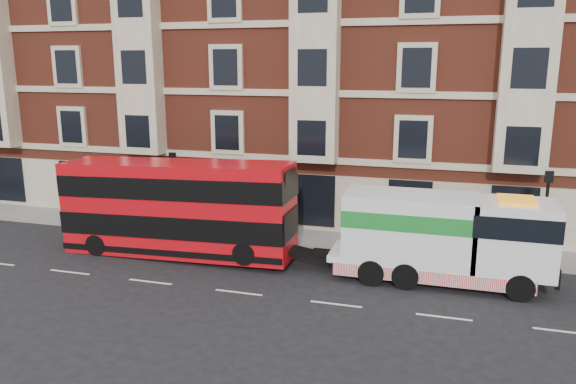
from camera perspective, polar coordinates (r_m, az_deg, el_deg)
The scene contains 8 objects.
ground at distance 23.07m, azimuth -5.02°, elevation -10.14°, with size 120.00×120.00×0.00m, color black.
sidewalk at distance 29.71m, azimuth 0.23°, elevation -4.56°, with size 90.00×3.00×0.15m, color slate.
victorian_terrace at distance 35.49m, azimuth 4.52°, elevation 14.62°, with size 45.00×12.00×20.40m.
lamp_post_west at distance 30.07m, azimuth -11.52°, elevation 0.51°, with size 0.35×0.15×4.35m.
lamp_post_east at distance 27.01m, azimuth 24.68°, elevation -1.85°, with size 0.35×0.15×4.35m.
double_decker_bus at distance 27.03m, azimuth -11.21°, elevation -1.48°, with size 11.20×2.57×4.53m.
tow_truck at distance 24.22m, azimuth 15.17°, elevation -4.43°, with size 8.97×2.65×3.74m.
pedestrian at distance 31.42m, azimuth -14.52°, elevation -2.28°, with size 0.61×0.40×1.67m, color #1D213A.
Camera 1 is at (7.85, -19.71, 9.07)m, focal length 35.00 mm.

